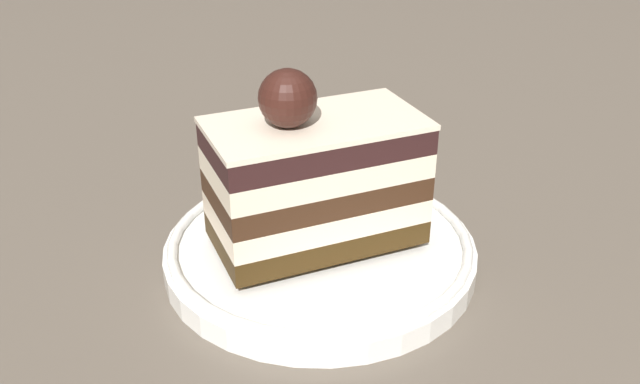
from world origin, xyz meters
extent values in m
plane|color=brown|center=(0.00, 0.00, 0.00)|extent=(2.40, 2.40, 0.00)
cylinder|color=white|center=(-0.02, -0.01, 0.01)|extent=(0.19, 0.19, 0.01)
torus|color=white|center=(-0.02, -0.01, 0.02)|extent=(0.18, 0.18, 0.01)
cube|color=#37240D|center=(-0.01, -0.01, 0.03)|extent=(0.13, 0.12, 0.01)
cube|color=#F5E1C2|center=(-0.01, -0.01, 0.04)|extent=(0.13, 0.12, 0.01)
cube|color=#382113|center=(-0.01, -0.01, 0.05)|extent=(0.13, 0.12, 0.01)
cube|color=#F4E6C8|center=(-0.01, -0.01, 0.07)|extent=(0.13, 0.12, 0.01)
cube|color=black|center=(-0.01, -0.01, 0.08)|extent=(0.13, 0.12, 0.01)
cube|color=#F4E4C9|center=(-0.01, -0.01, 0.09)|extent=(0.13, 0.12, 0.00)
sphere|color=#351813|center=(0.00, -0.02, 0.11)|extent=(0.03, 0.03, 0.03)
cube|color=silver|center=(-0.13, -0.01, 0.02)|extent=(0.08, 0.01, 0.00)
cube|color=silver|center=(-0.08, -0.01, 0.02)|extent=(0.02, 0.01, 0.00)
cube|color=silver|center=(-0.06, -0.02, 0.02)|extent=(0.03, 0.00, 0.00)
cube|color=silver|center=(-0.06, -0.02, 0.02)|extent=(0.03, 0.00, 0.00)
cube|color=silver|center=(-0.06, -0.01, 0.02)|extent=(0.03, 0.00, 0.00)
cube|color=silver|center=(-0.06, -0.01, 0.02)|extent=(0.03, 0.00, 0.00)
camera|label=1|loc=(0.29, 0.17, 0.24)|focal=38.89mm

